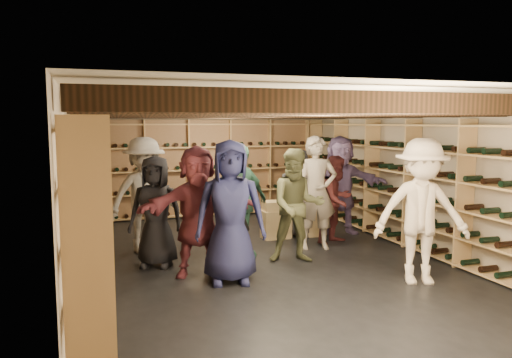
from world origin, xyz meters
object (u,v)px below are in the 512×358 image
Objects in this scene: crate_stack_left at (276,220)px; person_5 at (198,211)px; person_0 at (156,211)px; person_12 at (297,193)px; person_1 at (232,211)px; person_9 at (145,195)px; person_6 at (230,212)px; person_8 at (337,200)px; person_11 at (340,185)px; person_2 at (297,206)px; person_7 at (316,193)px; person_10 at (239,202)px; crate_loose at (278,217)px; person_3 at (421,212)px; crate_stack_right at (309,222)px.

person_5 is (-1.80, -1.70, 0.55)m from crate_stack_left.
person_0 reaches higher than crate_stack_left.
person_1 is at bearing -116.94° from person_12.
person_12 is (2.77, 0.22, -0.12)m from person_9.
person_6 is 2.76m from person_8.
person_11 reaches higher than person_1.
person_2 is 2.48m from person_9.
crate_stack_left is 0.41× the size of person_1.
person_7 is at bearing -72.51° from person_12.
person_7 is 2.80m from person_9.
crate_stack_left is 0.38× the size of person_5.
crate_loose is at bearing 37.91° from person_10.
person_9 is (-1.09, 1.32, 0.10)m from person_1.
person_6 reaches higher than crate_stack_left.
crate_stack_left is 0.36× the size of person_3.
person_8 is at bearing 37.56° from person_7.
person_6 reaches higher than person_0.
crate_stack_right is 1.05× the size of crate_loose.
person_12 is at bearing 98.98° from person_8.
person_2 is 0.91m from person_10.
person_12 reaches higher than crate_stack_right.
person_1 is at bearing 167.13° from person_3.
person_7 is at bearing -107.50° from crate_stack_right.
person_7 reaches higher than person_2.
person_10 is at bearing 155.45° from person_3.
person_12 is at bearing -180.00° from crate_stack_right.
person_9 reaches higher than person_10.
crate_stack_right is at bearing -164.78° from person_11.
person_1 is at bearing -121.88° from crate_loose.
person_3 is 3.00m from person_11.
person_11 reaches higher than person_0.
crate_stack_left is 0.65m from crate_stack_right.
crate_stack_right is 0.31× the size of person_2.
person_10 is at bearing -147.82° from crate_stack_right.
person_7 is 1.39m from person_10.
person_9 is (-2.97, -1.72, 0.85)m from crate_loose.
person_7 is at bearing 124.78° from person_3.
person_5 is at bearing -26.51° from person_0.
person_10 is (-1.02, -1.05, 0.54)m from crate_stack_left.
person_2 is at bearing 38.89° from person_6.
crate_stack_right is at bearing 75.88° from person_2.
person_9 reaches higher than crate_stack_left.
person_12 reaches higher than person_8.
person_3 reaches higher than crate_stack_right.
person_3 reaches higher than person_2.
person_0 is 1.11m from person_1.
person_9 is at bearing -161.29° from person_11.
person_7 is 1.06× the size of person_10.
person_11 is at bearing 41.56° from person_0.
person_1 reaches higher than person_8.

